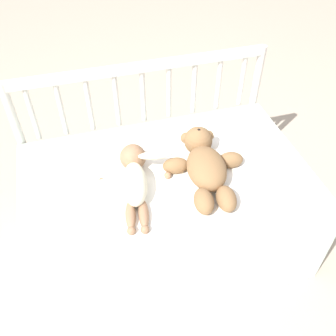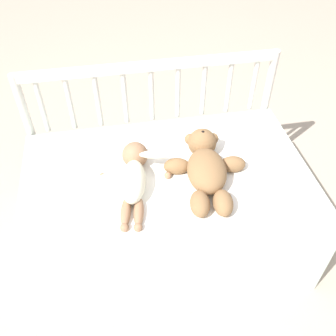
% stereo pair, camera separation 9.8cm
% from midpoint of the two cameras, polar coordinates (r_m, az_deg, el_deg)
% --- Properties ---
extents(ground_plane, '(12.00, 12.00, 0.00)m').
position_cam_midpoint_polar(ground_plane, '(1.79, 1.51, -10.99)').
color(ground_plane, tan).
extents(crib_mattress, '(1.13, 0.72, 0.43)m').
position_cam_midpoint_polar(crib_mattress, '(1.62, 1.65, -6.67)').
color(crib_mattress, silver).
rests_on(crib_mattress, ground_plane).
extents(crib_rail, '(1.13, 0.04, 0.71)m').
position_cam_midpoint_polar(crib_rail, '(1.69, -0.78, 9.71)').
color(crib_rail, beige).
rests_on(crib_rail, ground_plane).
extents(blanket, '(0.79, 0.53, 0.01)m').
position_cam_midpoint_polar(blanket, '(1.42, 2.04, -2.65)').
color(blanket, white).
rests_on(blanket, crib_mattress).
extents(teddy_bear, '(0.33, 0.42, 0.12)m').
position_cam_midpoint_polar(teddy_bear, '(1.44, 7.74, 0.11)').
color(teddy_bear, olive).
rests_on(teddy_bear, crib_mattress).
extents(baby, '(0.31, 0.39, 0.10)m').
position_cam_midpoint_polar(baby, '(1.40, -3.24, -1.15)').
color(baby, '#EAEACC').
rests_on(baby, crib_mattress).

